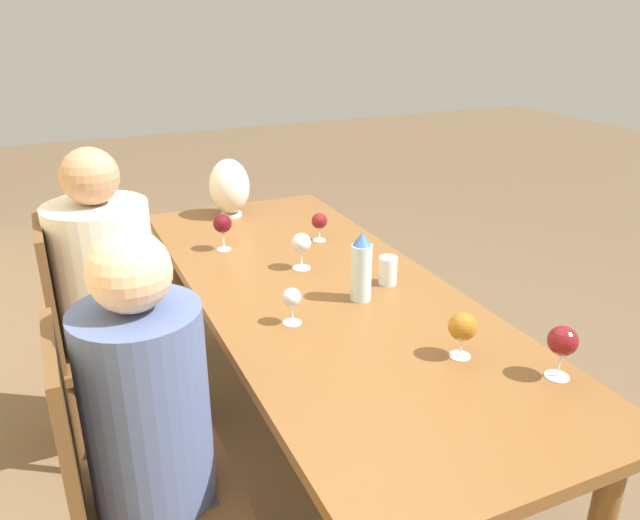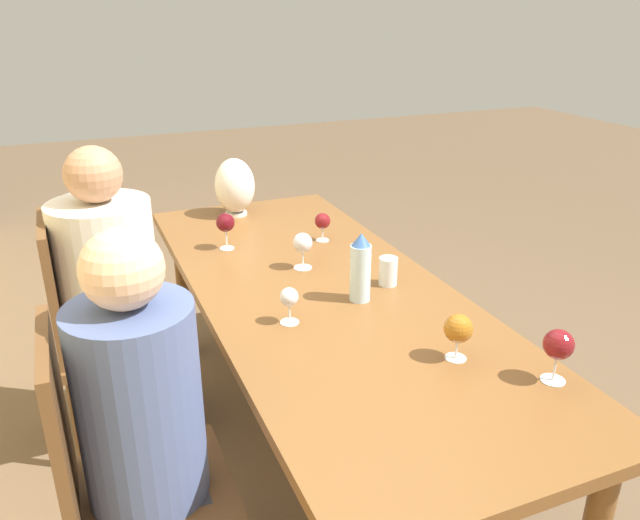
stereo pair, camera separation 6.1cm
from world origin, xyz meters
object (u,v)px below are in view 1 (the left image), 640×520
object	(u,v)px
water_bottle	(361,268)
wine_glass_2	(222,224)
wine_glass_5	(319,222)
vase	(229,187)
wine_glass_3	(563,342)
chair_far	(91,331)
water_tumbler	(388,270)
person_far	(111,295)
chair_near	(126,484)
person_near	(155,430)
wine_glass_1	(292,299)
wine_glass_4	(463,327)
wine_glass_0	(302,244)

from	to	relation	value
water_bottle	wine_glass_2	distance (m)	0.71
wine_glass_2	wine_glass_5	bearing A→B (deg)	-99.16
vase	wine_glass_3	xyz separation A→B (m)	(-1.72, -0.41, -0.03)
chair_far	water_bottle	bearing A→B (deg)	-125.34
water_tumbler	person_far	bearing A→B (deg)	59.74
chair_near	person_far	xyz separation A→B (m)	(0.92, -0.09, 0.14)
person_near	person_far	size ratio (longest dim) A/B	0.99
wine_glass_5	chair_near	xyz separation A→B (m)	(-0.89, 0.97, -0.33)
wine_glass_5	wine_glass_3	bearing A→B (deg)	-172.61
wine_glass_2	person_near	world-z (taller)	person_near
wine_glass_1	wine_glass_3	distance (m)	0.80
water_tumbler	chair_near	distance (m)	1.12
water_tumbler	wine_glass_3	distance (m)	0.74
water_tumbler	person_near	xyz separation A→B (m)	(-0.38, 0.92, -0.14)
person_near	water_bottle	bearing A→B (deg)	-68.38
wine_glass_1	wine_glass_4	xyz separation A→B (m)	(-0.39, -0.37, 0.01)
wine_glass_3	wine_glass_5	xyz separation A→B (m)	(1.24, 0.16, -0.02)
wine_glass_1	person_far	size ratio (longest dim) A/B	0.10
water_tumbler	wine_glass_3	xyz separation A→B (m)	(-0.73, -0.12, 0.06)
wine_glass_3	person_far	size ratio (longest dim) A/B	0.13
wine_glass_4	wine_glass_1	bearing A→B (deg)	43.42
wine_glass_0	wine_glass_3	bearing A→B (deg)	-160.76
water_bottle	wine_glass_1	distance (m)	0.29
water_bottle	wine_glass_5	bearing A→B (deg)	-10.31
wine_glass_0	wine_glass_2	distance (m)	0.38
vase	water_bottle	bearing A→B (deg)	-172.34
chair_near	chair_far	bearing A→B (deg)	0.00
wine_glass_1	chair_near	bearing A→B (deg)	112.60
wine_glass_3	vase	bearing A→B (deg)	13.40
wine_glass_3	person_far	xyz separation A→B (m)	(1.26, 1.04, -0.21)
water_bottle	person_far	bearing A→B (deg)	51.56
water_bottle	chair_far	world-z (taller)	water_bottle
wine_glass_2	person_far	size ratio (longest dim) A/B	0.13
vase	chair_far	size ratio (longest dim) A/B	0.29
water_bottle	wine_glass_5	xyz separation A→B (m)	(0.58, -0.11, -0.03)
wine_glass_0	wine_glass_1	size ratio (longest dim) A/B	1.17
chair_near	wine_glass_0	bearing A→B (deg)	-50.72
person_far	wine_glass_3	bearing A→B (deg)	-140.64
water_tumbler	wine_glass_4	bearing A→B (deg)	173.25
chair_near	wine_glass_1	bearing A→B (deg)	-67.40
vase	person_far	size ratio (longest dim) A/B	0.23
wine_glass_2	wine_glass_4	size ratio (longest dim) A/B	1.09
person_near	wine_glass_0	bearing A→B (deg)	-47.29
person_far	chair_near	bearing A→B (deg)	174.28
water_bottle	water_tumbler	xyz separation A→B (m)	(0.07, -0.15, -0.07)
wine_glass_2	chair_near	xyz separation A→B (m)	(-0.95, 0.56, -0.35)
water_bottle	person_far	world-z (taller)	person_far
person_far	wine_glass_4	bearing A→B (deg)	-141.17
water_bottle	wine_glass_2	size ratio (longest dim) A/B	1.59
water_tumbler	wine_glass_1	xyz separation A→B (m)	(-0.14, 0.43, 0.03)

